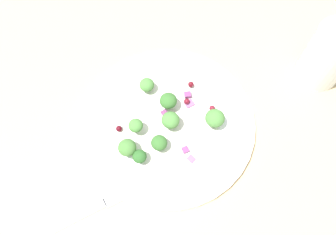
{
  "coord_description": "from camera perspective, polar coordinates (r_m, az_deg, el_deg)",
  "views": [
    {
      "loc": [
        -15.64,
        14.93,
        48.53
      ],
      "look_at": [
        -2.72,
        -1.65,
        2.7
      ],
      "focal_mm": 36.31,
      "sensor_mm": 36.0,
      "label": 1
    }
  ],
  "objects": [
    {
      "name": "water_glass",
      "position": [
        0.59,
        25.35,
        9.37
      ],
      "size": [
        7.18,
        7.18,
        9.98
      ],
      "primitive_type": "cylinder",
      "color": "silver",
      "rests_on": "ground_plane"
    },
    {
      "name": "onion_bit_0",
      "position": [
        0.49,
        3.88,
        -6.95
      ],
      "size": [
        1.1,
        1.02,
        0.34
      ],
      "primitive_type": "cube",
      "rotation": [
        0.0,
        0.0,
        1.51
      ],
      "color": "#A35B93",
      "rests_on": "plate"
    },
    {
      "name": "fork",
      "position": [
        0.51,
        -15.57,
        -15.62
      ],
      "size": [
        9.29,
        17.69,
        0.5
      ],
      "color": "silver",
      "rests_on": "ground_plane"
    },
    {
      "name": "dressing_pool",
      "position": [
        0.52,
        -0.0,
        -0.65
      ],
      "size": [
        15.43,
        15.43,
        0.2
      ],
      "primitive_type": "cylinder",
      "color": "white",
      "rests_on": "plate"
    },
    {
      "name": "cranberry_6",
      "position": [
        0.52,
        7.42,
        1.55
      ],
      "size": [
        0.88,
        0.88,
        0.88
      ],
      "primitive_type": "sphere",
      "color": "maroon",
      "rests_on": "plate"
    },
    {
      "name": "onion_bit_4",
      "position": [
        0.5,
        2.94,
        -5.45
      ],
      "size": [
        1.22,
        1.2,
        0.51
      ],
      "primitive_type": "cube",
      "rotation": [
        0.0,
        0.0,
        2.65
      ],
      "color": "#843D75",
      "rests_on": "plate"
    },
    {
      "name": "onion_bit_2",
      "position": [
        0.52,
        -0.52,
        0.67
      ],
      "size": [
        1.36,
        1.21,
        0.39
      ],
      "primitive_type": "cube",
      "rotation": [
        0.0,
        0.0,
        2.84
      ],
      "color": "#843D75",
      "rests_on": "plate"
    },
    {
      "name": "broccoli_floret_3",
      "position": [
        0.5,
        -5.65,
        -1.21
      ],
      "size": [
        2.14,
        2.14,
        2.17
      ],
      "color": "#ADD18E",
      "rests_on": "plate"
    },
    {
      "name": "broccoli_floret_5",
      "position": [
        0.49,
        -6.86,
        -5.06
      ],
      "size": [
        2.63,
        2.63,
        2.66
      ],
      "color": "#9EC684",
      "rests_on": "plate"
    },
    {
      "name": "broccoli_floret_6",
      "position": [
        0.5,
        7.88,
        -0.15
      ],
      "size": [
        2.9,
        2.9,
        2.94
      ],
      "color": "#ADD18E",
      "rests_on": "plate"
    },
    {
      "name": "cranberry_1",
      "position": [
        0.52,
        7.31,
        0.53
      ],
      "size": [
        0.95,
        0.95,
        0.95
      ],
      "primitive_type": "sphere",
      "color": "maroon",
      "rests_on": "plate"
    },
    {
      "name": "broccoli_floret_0",
      "position": [
        0.5,
        0.43,
        -0.47
      ],
      "size": [
        2.67,
        2.67,
        2.7
      ],
      "color": "#ADD18E",
      "rests_on": "plate"
    },
    {
      "name": "cranberry_4",
      "position": [
        0.54,
        3.86,
        5.57
      ],
      "size": [
        0.91,
        0.91,
        0.91
      ],
      "primitive_type": "sphere",
      "color": "maroon",
      "rests_on": "plate"
    },
    {
      "name": "ground_plane",
      "position": [
        0.54,
        -3.35,
        -1.27
      ],
      "size": [
        180.0,
        180.0,
        2.0
      ],
      "primitive_type": "cube",
      "color": "tan"
    },
    {
      "name": "broccoli_floret_7",
      "position": [
        0.51,
        0.06,
        2.8
      ],
      "size": [
        2.62,
        2.62,
        2.65
      ],
      "color": "#8EB77A",
      "rests_on": "plate"
    },
    {
      "name": "cranberry_3",
      "position": [
        0.51,
        -8.23,
        -1.87
      ],
      "size": [
        0.93,
        0.93,
        0.93
      ],
      "primitive_type": "sphere",
      "color": "#4C0A14",
      "rests_on": "plate"
    },
    {
      "name": "onion_bit_1",
      "position": [
        0.53,
        3.61,
        2.32
      ],
      "size": [
        1.57,
        1.67,
        0.42
      ],
      "primitive_type": "cube",
      "rotation": [
        0.0,
        0.0,
        2.77
      ],
      "color": "#A35B93",
      "rests_on": "plate"
    },
    {
      "name": "cranberry_2",
      "position": [
        0.52,
        3.17,
        2.73
      ],
      "size": [
        0.9,
        0.9,
        0.9
      ],
      "primitive_type": "sphere",
      "color": "maroon",
      "rests_on": "plate"
    },
    {
      "name": "onion_bit_3",
      "position": [
        0.53,
        3.31,
        3.84
      ],
      "size": [
        1.38,
        1.39,
        0.51
      ],
      "primitive_type": "cube",
      "rotation": [
        0.0,
        0.0,
        2.38
      ],
      "color": "#843D75",
      "rests_on": "plate"
    },
    {
      "name": "broccoli_floret_1",
      "position": [
        0.49,
        -1.49,
        -4.29
      ],
      "size": [
        2.35,
        2.35,
        2.37
      ],
      "color": "#8EB77A",
      "rests_on": "plate"
    },
    {
      "name": "plate",
      "position": [
        0.52,
        -0.0,
        -0.84
      ],
      "size": [
        26.6,
        26.6,
        1.7
      ],
      "color": "white",
      "rests_on": "ground_plane"
    },
    {
      "name": "cranberry_5",
      "position": [
        0.51,
        1.16,
        -0.21
      ],
      "size": [
        0.89,
        0.89,
        0.89
      ],
      "primitive_type": "sphere",
      "color": "#4C0A14",
      "rests_on": "plate"
    },
    {
      "name": "cranberry_0",
      "position": [
        0.54,
        -3.36,
        5.44
      ],
      "size": [
        0.8,
        0.8,
        0.8
      ],
      "primitive_type": "sphere",
      "color": "maroon",
      "rests_on": "plate"
    },
    {
      "name": "broccoli_floret_4",
      "position": [
        0.53,
        -3.57,
        5.47
      ],
      "size": [
        2.32,
        2.32,
        2.34
      ],
      "color": "#9EC684",
      "rests_on": "plate"
    },
    {
      "name": "broccoli_floret_2",
      "position": [
        0.48,
        -4.8,
        -6.54
      ],
      "size": [
        2.02,
        2.02,
        2.04
      ],
      "color": "#8EB77A",
      "rests_on": "plate"
    }
  ]
}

